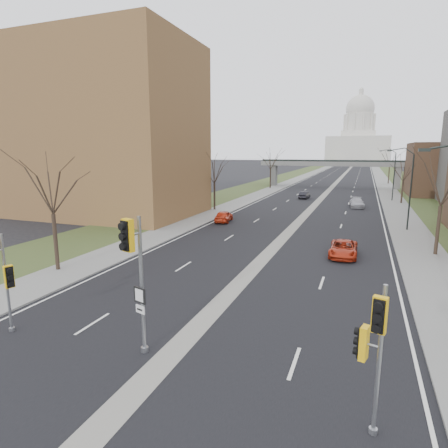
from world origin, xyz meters
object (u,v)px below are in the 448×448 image
Objects in this scene: signal_pole_left at (2,270)px; car_right_mid at (357,203)px; car_right_near at (343,249)px; signal_pole_median at (134,261)px; car_left_far at (304,195)px; signal_pole_right at (373,340)px; car_left_near at (224,216)px.

car_right_mid is at bearing 95.82° from signal_pole_left.
car_right_near is at bearing 76.43° from signal_pole_left.
signal_pole_left is at bearing -158.64° from signal_pole_median.
car_left_far is at bearing 107.03° from signal_pole_left.
signal_pole_left is 6.84m from signal_pole_median.
signal_pole_median reaches higher than signal_pole_right.
signal_pole_median reaches higher than car_right_mid.
car_right_near is at bearing 85.98° from signal_pole_median.
car_left_far is 0.84× the size of car_right_near.
signal_pole_median is at bearing 96.12° from car_left_far.
car_left_near is at bearing -134.48° from car_right_mid.
car_right_near is (-1.77, 20.19, -2.47)m from signal_pole_right.
car_right_mid reaches higher than car_right_near.
signal_pole_right is 35.05m from car_left_near.
car_left_far is (5.68, 26.32, -0.06)m from car_left_near.
signal_pole_left is 1.03× the size of car_right_near.
car_right_mid is (-1.41, 49.30, -2.41)m from signal_pole_right.
signal_pole_median reaches higher than car_left_far.
car_right_near is at bearing -96.26° from car_right_mid.
signal_pole_right is 1.16× the size of car_left_near.
car_right_near is 29.11m from car_right_mid.
car_right_near is (13.92, 19.28, -2.47)m from signal_pole_left.
car_left_far is 0.80× the size of car_right_mid.
car_right_mid is at bearing 97.97° from signal_pole_median.
car_left_far is at bearing 102.80° from car_right_near.
signal_pole_median is 1.27× the size of car_right_near.
signal_pole_right is 1.23× the size of car_left_far.
signal_pole_left is 1.16× the size of car_left_near.
car_left_near reaches higher than car_right_near.
signal_pole_left is 23.90m from car_right_near.
signal_pole_right is at bearing 109.63° from car_left_near.
car_left_near is (-7.26, 29.55, -3.40)m from signal_pole_median.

